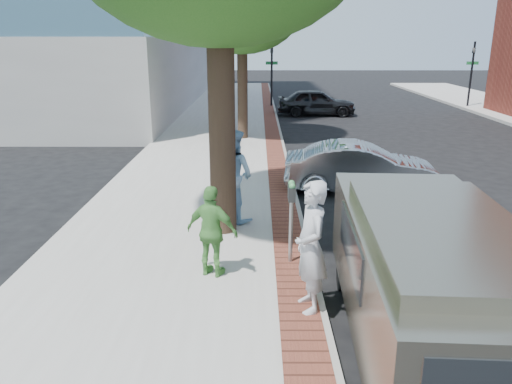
{
  "coord_description": "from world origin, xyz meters",
  "views": [
    {
      "loc": [
        0.1,
        -7.72,
        3.92
      ],
      "look_at": [
        0.07,
        1.13,
        1.2
      ],
      "focal_mm": 35.0,
      "sensor_mm": 36.0,
      "label": 1
    }
  ],
  "objects_px": {
    "parking_meter": "(291,205)",
    "van": "(427,271)",
    "person_officer": "(233,175)",
    "sedan_silver": "(361,168)",
    "person_green": "(212,232)",
    "person_gray": "(311,247)",
    "bg_car": "(316,102)"
  },
  "relations": [
    {
      "from": "parking_meter",
      "to": "van",
      "type": "bearing_deg",
      "value": -53.67
    },
    {
      "from": "person_officer",
      "to": "van",
      "type": "height_order",
      "value": "person_officer"
    },
    {
      "from": "sedan_silver",
      "to": "person_green",
      "type": "bearing_deg",
      "value": 151.7
    },
    {
      "from": "person_officer",
      "to": "sedan_silver",
      "type": "relative_size",
      "value": 0.5
    },
    {
      "from": "parking_meter",
      "to": "sedan_silver",
      "type": "xyz_separation_m",
      "value": [
        2.14,
        4.71,
        -0.55
      ]
    },
    {
      "from": "sedan_silver",
      "to": "parking_meter",
      "type": "bearing_deg",
      "value": 160.76
    },
    {
      "from": "person_gray",
      "to": "person_officer",
      "type": "height_order",
      "value": "person_officer"
    },
    {
      "from": "person_gray",
      "to": "person_green",
      "type": "xyz_separation_m",
      "value": [
        -1.49,
        1.08,
        -0.2
      ]
    },
    {
      "from": "person_green",
      "to": "sedan_silver",
      "type": "height_order",
      "value": "person_green"
    },
    {
      "from": "person_gray",
      "to": "van",
      "type": "relative_size",
      "value": 0.37
    },
    {
      "from": "parking_meter",
      "to": "person_officer",
      "type": "relative_size",
      "value": 0.74
    },
    {
      "from": "bg_car",
      "to": "van",
      "type": "bearing_deg",
      "value": 178.88
    },
    {
      "from": "bg_car",
      "to": "van",
      "type": "height_order",
      "value": "van"
    },
    {
      "from": "person_green",
      "to": "sedan_silver",
      "type": "xyz_separation_m",
      "value": [
        3.46,
        5.22,
        -0.26
      ]
    },
    {
      "from": "person_officer",
      "to": "bg_car",
      "type": "bearing_deg",
      "value": -63.55
    },
    {
      "from": "parking_meter",
      "to": "person_green",
      "type": "distance_m",
      "value": 1.44
    },
    {
      "from": "sedan_silver",
      "to": "person_gray",
      "type": "bearing_deg",
      "value": 167.87
    },
    {
      "from": "van",
      "to": "sedan_silver",
      "type": "bearing_deg",
      "value": 88.91
    },
    {
      "from": "person_officer",
      "to": "bg_car",
      "type": "distance_m",
      "value": 16.95
    },
    {
      "from": "person_officer",
      "to": "van",
      "type": "bearing_deg",
      "value": 160.81
    },
    {
      "from": "person_officer",
      "to": "van",
      "type": "relative_size",
      "value": 0.38
    },
    {
      "from": "van",
      "to": "parking_meter",
      "type": "bearing_deg",
      "value": 129.6
    },
    {
      "from": "person_gray",
      "to": "bg_car",
      "type": "xyz_separation_m",
      "value": [
        2.37,
        20.32,
        -0.41
      ]
    },
    {
      "from": "bg_car",
      "to": "van",
      "type": "xyz_separation_m",
      "value": [
        -0.93,
        -20.93,
        0.34
      ]
    },
    {
      "from": "person_green",
      "to": "parking_meter",
      "type": "bearing_deg",
      "value": -136.42
    },
    {
      "from": "parking_meter",
      "to": "sedan_silver",
      "type": "relative_size",
      "value": 0.37
    },
    {
      "from": "parking_meter",
      "to": "bg_car",
      "type": "bearing_deg",
      "value": 82.26
    },
    {
      "from": "person_gray",
      "to": "sedan_silver",
      "type": "xyz_separation_m",
      "value": [
        1.97,
        6.3,
        -0.46
      ]
    },
    {
      "from": "person_officer",
      "to": "person_green",
      "type": "height_order",
      "value": "person_officer"
    },
    {
      "from": "parking_meter",
      "to": "bg_car",
      "type": "distance_m",
      "value": 18.91
    },
    {
      "from": "person_gray",
      "to": "person_green",
      "type": "height_order",
      "value": "person_gray"
    },
    {
      "from": "person_officer",
      "to": "sedan_silver",
      "type": "xyz_separation_m",
      "value": [
        3.25,
        2.52,
        -0.49
      ]
    }
  ]
}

